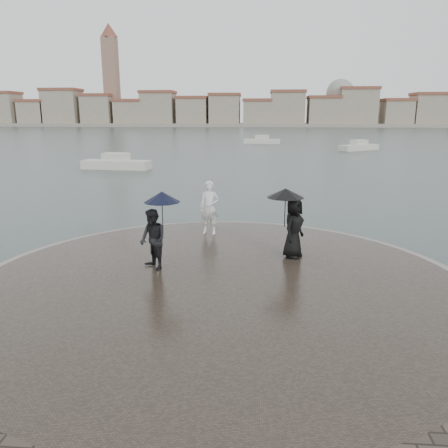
{
  "coord_description": "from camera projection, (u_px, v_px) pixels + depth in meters",
  "views": [
    {
      "loc": [
        0.9,
        -6.49,
        4.29
      ],
      "look_at": [
        0.0,
        4.8,
        1.45
      ],
      "focal_mm": 35.0,
      "sensor_mm": 36.0,
      "label": 1
    }
  ],
  "objects": [
    {
      "name": "ground",
      "position": [
        202.0,
        376.0,
        7.38
      ],
      "size": [
        400.0,
        400.0,
        0.0
      ],
      "primitive_type": "plane",
      "color": "#2B3835",
      "rests_on": "ground"
    },
    {
      "name": "kerb_ring",
      "position": [
        220.0,
        288.0,
        10.73
      ],
      "size": [
        12.5,
        12.5,
        0.32
      ],
      "primitive_type": "cylinder",
      "color": "gray",
      "rests_on": "ground"
    },
    {
      "name": "quay_tip",
      "position": [
        220.0,
        287.0,
        10.72
      ],
      "size": [
        11.9,
        11.9,
        0.36
      ],
      "primitive_type": "cylinder",
      "color": "#2D261E",
      "rests_on": "ground"
    },
    {
      "name": "statue",
      "position": [
        209.0,
        208.0,
        14.63
      ],
      "size": [
        0.71,
        0.51,
        1.8
      ],
      "primitive_type": "imported",
      "rotation": [
        0.0,
        0.0,
        -0.12
      ],
      "color": "silver",
      "rests_on": "quay_tip"
    },
    {
      "name": "visitor_left",
      "position": [
        155.0,
        229.0,
        11.24
      ],
      "size": [
        1.21,
        1.06,
        2.04
      ],
      "color": "black",
      "rests_on": "quay_tip"
    },
    {
      "name": "visitor_right",
      "position": [
        291.0,
        218.0,
        12.2
      ],
      "size": [
        1.22,
        1.13,
        1.95
      ],
      "color": "black",
      "rests_on": "quay_tip"
    },
    {
      "name": "far_skyline",
      "position": [
        240.0,
        111.0,
        161.91
      ],
      "size": [
        260.0,
        20.0,
        37.0
      ],
      "color": "gray",
      "rests_on": "ground"
    },
    {
      "name": "boats",
      "position": [
        310.0,
        150.0,
        49.4
      ],
      "size": [
        37.91,
        35.47,
        1.5
      ],
      "color": "beige",
      "rests_on": "ground"
    }
  ]
}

